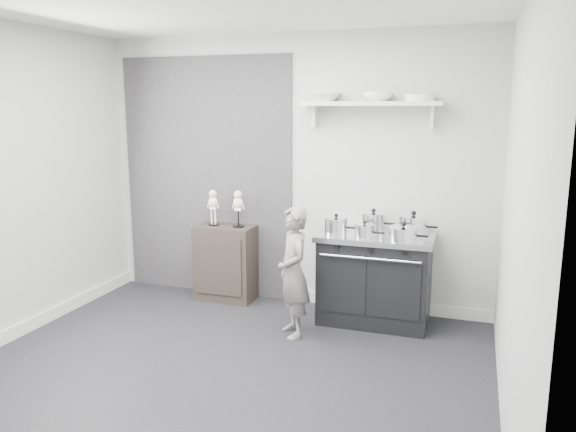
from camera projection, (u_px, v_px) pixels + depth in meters
name	position (u px, v px, depth m)	size (l,w,h in m)	color
ground	(218.00, 376.00, 4.23)	(4.00, 4.00, 0.00)	black
room_shell	(210.00, 156.00, 4.07)	(4.02, 3.62, 2.71)	#A8A9A6
wall_shelf	(371.00, 105.00, 5.15)	(1.30, 0.26, 0.24)	silver
stove	(375.00, 278.00, 5.23)	(1.05, 0.66, 0.84)	black
side_cabinet	(226.00, 263.00, 5.85)	(0.60, 0.35, 0.78)	black
child	(293.00, 272.00, 4.88)	(0.42, 0.28, 1.16)	slate
pot_front_left	(336.00, 226.00, 5.13)	(0.30, 0.21, 0.19)	silver
pot_back_left	(373.00, 222.00, 5.26)	(0.32, 0.24, 0.22)	silver
pot_back_right	(413.00, 225.00, 5.12)	(0.35, 0.26, 0.22)	silver
pot_front_right	(403.00, 234.00, 4.87)	(0.34, 0.26, 0.17)	silver
pot_front_center	(365.00, 231.00, 4.99)	(0.27, 0.18, 0.16)	silver
skeleton_full	(213.00, 205.00, 5.78)	(0.12, 0.08, 0.43)	white
skeleton_torso	(238.00, 206.00, 5.69)	(0.12, 0.08, 0.43)	white
bowl_large	(323.00, 97.00, 5.27)	(0.34, 0.34, 0.08)	white
bowl_small	(378.00, 97.00, 5.11)	(0.26, 0.26, 0.08)	white
plate_stack	(420.00, 98.00, 4.99)	(0.27, 0.27, 0.06)	silver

